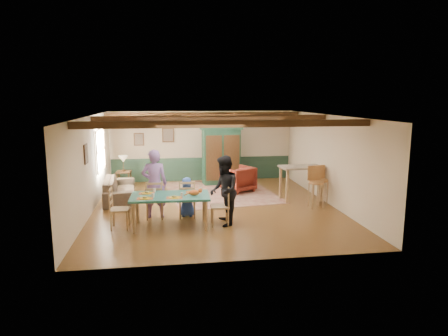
{
  "coord_description": "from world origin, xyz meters",
  "views": [
    {
      "loc": [
        -1.39,
        -11.38,
        3.2
      ],
      "look_at": [
        0.3,
        0.13,
        1.15
      ],
      "focal_mm": 32.0,
      "sensor_mm": 36.0,
      "label": 1
    }
  ],
  "objects": [
    {
      "name": "dining_table",
      "position": [
        -1.32,
        -1.64,
        0.4
      ],
      "size": [
        1.98,
        1.14,
        0.81
      ],
      "primitive_type": null,
      "rotation": [
        0.0,
        0.0,
        -0.03
      ],
      "color": "#1B574B",
      "rests_on": "floor"
    },
    {
      "name": "wall_right",
      "position": [
        3.5,
        0.0,
        1.35
      ],
      "size": [
        0.02,
        8.0,
        2.7
      ],
      "primitive_type": "cube",
      "color": "beige",
      "rests_on": "floor"
    },
    {
      "name": "ceiling_beam_front",
      "position": [
        0.0,
        -2.3,
        2.61
      ],
      "size": [
        6.95,
        0.16,
        0.16
      ],
      "primitive_type": "cube",
      "color": "#341F0E",
      "rests_on": "ceiling"
    },
    {
      "name": "person_man",
      "position": [
        -1.72,
        -0.76,
        0.93
      ],
      "size": [
        0.69,
        0.47,
        1.86
      ],
      "primitive_type": "imported",
      "rotation": [
        0.0,
        0.0,
        3.11
      ],
      "color": "#8A62A9",
      "rests_on": "floor"
    },
    {
      "name": "floor",
      "position": [
        0.0,
        0.0,
        0.0
      ],
      "size": [
        8.0,
        8.0,
        0.0
      ],
      "primitive_type": "plane",
      "color": "#593719",
      "rests_on": "ground"
    },
    {
      "name": "place_setting_far_left",
      "position": [
        -1.9,
        -1.35,
        0.86
      ],
      "size": [
        0.44,
        0.34,
        0.11
      ],
      "primitive_type": null,
      "rotation": [
        0.0,
        0.0,
        -0.03
      ],
      "color": "gold",
      "rests_on": "dining_table"
    },
    {
      "name": "armoire",
      "position": [
        0.64,
        3.22,
        1.07
      ],
      "size": [
        1.56,
        0.74,
        2.14
      ],
      "primitive_type": "cube",
      "rotation": [
        0.0,
        0.0,
        0.09
      ],
      "color": "#153424",
      "rests_on": "floor"
    },
    {
      "name": "person_child",
      "position": [
        -0.86,
        -0.79,
        0.54
      ],
      "size": [
        0.54,
        0.36,
        1.08
      ],
      "primitive_type": "imported",
      "rotation": [
        0.0,
        0.0,
        3.11
      ],
      "color": "#2A4BAA",
      "rests_on": "floor"
    },
    {
      "name": "wall_back",
      "position": [
        0.0,
        4.0,
        1.35
      ],
      "size": [
        7.0,
        0.02,
        2.7
      ],
      "primitive_type": "cube",
      "color": "beige",
      "rests_on": "floor"
    },
    {
      "name": "place_setting_near_center",
      "position": [
        -1.22,
        -1.91,
        0.86
      ],
      "size": [
        0.44,
        0.34,
        0.11
      ],
      "primitive_type": null,
      "rotation": [
        0.0,
        0.0,
        -0.03
      ],
      "color": "gold",
      "rests_on": "dining_table"
    },
    {
      "name": "end_table",
      "position": [
        -2.91,
        3.01,
        0.31
      ],
      "size": [
        0.55,
        0.55,
        0.61
      ],
      "primitive_type": null,
      "rotation": [
        0.0,
        0.0,
        -0.1
      ],
      "color": "#341F0E",
      "rests_on": "floor"
    },
    {
      "name": "bar_stool_right",
      "position": [
        3.24,
        -0.07,
        0.58
      ],
      "size": [
        0.42,
        0.46,
        1.17
      ],
      "primitive_type": null,
      "rotation": [
        0.0,
        0.0,
        0.02
      ],
      "color": "#A67240",
      "rests_on": "floor"
    },
    {
      "name": "table_lamp",
      "position": [
        -2.91,
        3.01,
        0.89
      ],
      "size": [
        0.32,
        0.32,
        0.56
      ],
      "primitive_type": null,
      "rotation": [
        0.0,
        0.0,
        -0.04
      ],
      "color": "#D6C08A",
      "rests_on": "end_table"
    },
    {
      "name": "ceiling_beam_mid",
      "position": [
        0.0,
        0.4,
        2.61
      ],
      "size": [
        6.95,
        0.16,
        0.16
      ],
      "primitive_type": "cube",
      "color": "#341F0E",
      "rests_on": "ceiling"
    },
    {
      "name": "picture_back_a",
      "position": [
        -1.3,
        3.97,
        1.8
      ],
      "size": [
        0.45,
        0.04,
        0.55
      ],
      "primitive_type": null,
      "color": "#7B6C59",
      "rests_on": "wall_back"
    },
    {
      "name": "place_setting_near_left",
      "position": [
        -1.92,
        -1.89,
        0.86
      ],
      "size": [
        0.44,
        0.34,
        0.11
      ],
      "primitive_type": null,
      "rotation": [
        0.0,
        0.0,
        -0.03
      ],
      "color": "gold",
      "rests_on": "dining_table"
    },
    {
      "name": "place_setting_far_right",
      "position": [
        -0.72,
        -1.39,
        0.86
      ],
      "size": [
        0.44,
        0.34,
        0.11
      ],
      "primitive_type": null,
      "rotation": [
        0.0,
        0.0,
        -0.03
      ],
      "color": "gold",
      "rests_on": "dining_table"
    },
    {
      "name": "dining_chair_far_left",
      "position": [
        -1.72,
        -0.85,
        0.51
      ],
      "size": [
        0.47,
        0.49,
        1.02
      ],
      "primitive_type": null,
      "rotation": [
        0.0,
        0.0,
        3.11
      ],
      "color": "#A07A50",
      "rests_on": "floor"
    },
    {
      "name": "dining_chair_end_right",
      "position": [
        -0.08,
        -1.68,
        0.51
      ],
      "size": [
        0.49,
        0.47,
        1.02
      ],
      "primitive_type": null,
      "rotation": [
        0.0,
        0.0,
        -1.6
      ],
      "color": "#A07A50",
      "rests_on": "floor"
    },
    {
      "name": "ceiling",
      "position": [
        0.0,
        0.0,
        2.7
      ],
      "size": [
        7.0,
        8.0,
        0.02
      ],
      "primitive_type": "cube",
      "color": "silver",
      "rests_on": "wall_back"
    },
    {
      "name": "sofa",
      "position": [
        -2.88,
        1.31,
        0.34
      ],
      "size": [
        1.1,
        2.42,
        0.69
      ],
      "primitive_type": "imported",
      "rotation": [
        0.0,
        0.0,
        1.65
      ],
      "color": "#413428",
      "rests_on": "floor"
    },
    {
      "name": "cat",
      "position": [
        -0.73,
        -1.77,
        0.91
      ],
      "size": [
        0.39,
        0.16,
        0.19
      ],
      "primitive_type": null,
      "rotation": [
        0.0,
        0.0,
        -0.03
      ],
      "color": "orange",
      "rests_on": "dining_table"
    },
    {
      "name": "bar_stool_left",
      "position": [
        2.94,
        -0.49,
        0.61
      ],
      "size": [
        0.43,
        0.48,
        1.22
      ],
      "primitive_type": null,
      "rotation": [
        0.0,
        0.0,
        0.0
      ],
      "color": "#A67240",
      "rests_on": "floor"
    },
    {
      "name": "window_left",
      "position": [
        -3.47,
        1.7,
        1.55
      ],
      "size": [
        0.06,
        1.6,
        1.3
      ],
      "primitive_type": null,
      "color": "white",
      "rests_on": "wall_left"
    },
    {
      "name": "area_rug",
      "position": [
        0.41,
        1.87,
        0.01
      ],
      "size": [
        3.86,
        4.42,
        0.01
      ],
      "primitive_type": "cube",
      "rotation": [
        0.0,
        0.0,
        0.12
      ],
      "color": "tan",
      "rests_on": "floor"
    },
    {
      "name": "picture_left_wall",
      "position": [
        -3.47,
        -0.6,
        1.75
      ],
      "size": [
        0.04,
        0.42,
        0.52
      ],
      "primitive_type": null,
      "color": "#7B6C59",
      "rests_on": "wall_left"
    },
    {
      "name": "person_woman",
      "position": [
        0.03,
        -1.69,
        0.89
      ],
      "size": [
        0.7,
        0.89,
        1.78
      ],
      "primitive_type": "imported",
      "rotation": [
        0.0,
        0.0,
        -1.6
      ],
      "color": "black",
      "rests_on": "floor"
    },
    {
      "name": "armchair",
      "position": [
        1.04,
        1.9,
        0.44
      ],
      "size": [
        1.28,
        1.29,
        0.88
      ],
      "primitive_type": "imported",
      "rotation": [
        0.0,
        0.0,
        -2.64
      ],
      "color": "#48120E",
      "rests_on": "floor"
    },
    {
      "name": "picture_back_b",
      "position": [
        -2.4,
        3.97,
        1.65
      ],
      "size": [
        0.38,
        0.04,
        0.48
      ],
      "primitive_type": null,
      "color": "#7B6C59",
      "rests_on": "wall_back"
    },
    {
      "name": "dining_chair_far_right",
      "position": [
        -0.86,
        -0.88,
        0.51
      ],
      "size": [
        0.47,
        0.49,
        1.02
      ],
      "primitive_type": null,
      "rotation": [
        0.0,
        0.0,
        3.11
      ],
      "color": "#A07A50",
      "rests_on": "floor"
    },
    {
      "name": "ceiling_beam_back",
      "position": [
        0.0,
        3.0,
        2.61
      ],
      "size": [
        6.95,
        0.16,
        0.16
      ],
      "primitive_type": "cube",
      "color": "#341F0E",
      "rests_on": "ceiling"
    },
    {
      "name": "dining_chair_end_left",
      "position": [
        -2.56,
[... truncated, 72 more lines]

